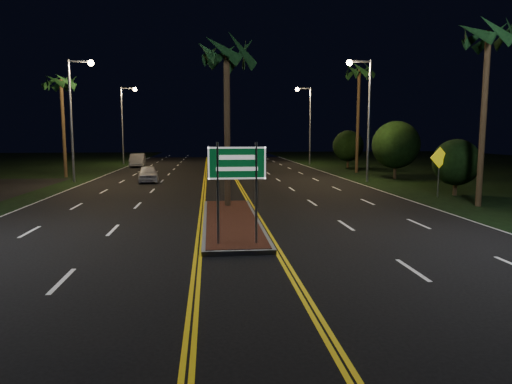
{
  "coord_description": "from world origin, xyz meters",
  "views": [
    {
      "loc": [
        -0.84,
        -11.29,
        3.6
      ],
      "look_at": [
        0.5,
        1.94,
        1.9
      ],
      "focal_mm": 32.0,
      "sensor_mm": 36.0,
      "label": 1
    }
  ],
  "objects": [
    {
      "name": "ground",
      "position": [
        0.0,
        0.0,
        0.0
      ],
      "size": [
        120.0,
        120.0,
        0.0
      ],
      "primitive_type": "plane",
      "color": "black",
      "rests_on": "ground"
    },
    {
      "name": "median_island",
      "position": [
        0.0,
        7.0,
        0.08
      ],
      "size": [
        2.25,
        10.25,
        0.17
      ],
      "color": "gray",
      "rests_on": "ground"
    },
    {
      "name": "highway_sign",
      "position": [
        0.0,
        2.8,
        2.4
      ],
      "size": [
        1.8,
        0.08,
        3.2
      ],
      "color": "gray",
      "rests_on": "ground"
    },
    {
      "name": "streetlight_left_mid",
      "position": [
        -10.61,
        24.0,
        5.66
      ],
      "size": [
        1.91,
        0.44,
        9.0
      ],
      "color": "gray",
      "rests_on": "ground"
    },
    {
      "name": "streetlight_left_far",
      "position": [
        -10.61,
        44.0,
        5.66
      ],
      "size": [
        1.91,
        0.44,
        9.0
      ],
      "color": "gray",
      "rests_on": "ground"
    },
    {
      "name": "streetlight_right_mid",
      "position": [
        10.61,
        22.0,
        5.66
      ],
      "size": [
        1.91,
        0.44,
        9.0
      ],
      "color": "gray",
      "rests_on": "ground"
    },
    {
      "name": "streetlight_right_far",
      "position": [
        10.61,
        42.0,
        5.66
      ],
      "size": [
        1.91,
        0.44,
        9.0
      ],
      "color": "gray",
      "rests_on": "ground"
    },
    {
      "name": "palm_median",
      "position": [
        0.0,
        10.5,
        7.28
      ],
      "size": [
        2.4,
        2.4,
        8.3
      ],
      "color": "#382819",
      "rests_on": "ground"
    },
    {
      "name": "palm_left_far",
      "position": [
        -12.8,
        28.0,
        7.75
      ],
      "size": [
        2.4,
        2.4,
        8.8
      ],
      "color": "#382819",
      "rests_on": "ground"
    },
    {
      "name": "palm_right_near",
      "position": [
        12.5,
        10.0,
        8.21
      ],
      "size": [
        2.4,
        2.4,
        9.3
      ],
      "color": "#382819",
      "rests_on": "ground"
    },
    {
      "name": "palm_right_far",
      "position": [
        12.8,
        30.0,
        9.14
      ],
      "size": [
        2.4,
        2.4,
        10.3
      ],
      "color": "#382819",
      "rests_on": "ground"
    },
    {
      "name": "shrub_near",
      "position": [
        13.5,
        14.0,
        1.95
      ],
      "size": [
        2.7,
        2.7,
        3.3
      ],
      "color": "#382819",
      "rests_on": "ground"
    },
    {
      "name": "shrub_mid",
      "position": [
        14.0,
        24.0,
        2.73
      ],
      "size": [
        3.78,
        3.78,
        4.62
      ],
      "color": "#382819",
      "rests_on": "ground"
    },
    {
      "name": "shrub_far",
      "position": [
        13.8,
        36.0,
        2.34
      ],
      "size": [
        3.24,
        3.24,
        3.96
      ],
      "color": "#382819",
      "rests_on": "ground"
    },
    {
      "name": "car_near",
      "position": [
        -5.48,
        23.63,
        0.73
      ],
      "size": [
        2.42,
        4.57,
        1.46
      ],
      "primitive_type": "imported",
      "rotation": [
        0.0,
        0.0,
        0.13
      ],
      "color": "silver",
      "rests_on": "ground"
    },
    {
      "name": "car_far",
      "position": [
        -8.76,
        40.02,
        0.84
      ],
      "size": [
        2.55,
        5.18,
        1.68
      ],
      "primitive_type": "imported",
      "rotation": [
        0.0,
        0.0,
        0.08
      ],
      "color": "silver",
      "rests_on": "ground"
    },
    {
      "name": "warning_sign",
      "position": [
        12.1,
        13.32,
        1.9
      ],
      "size": [
        1.19,
        0.22,
        2.87
      ],
      "rotation": [
        0.0,
        0.0,
        0.16
      ],
      "color": "gray",
      "rests_on": "ground"
    }
  ]
}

